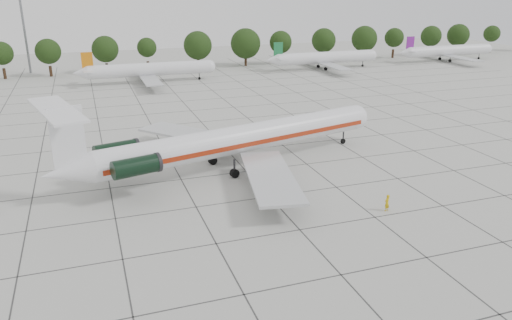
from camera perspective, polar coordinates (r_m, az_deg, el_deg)
The scene contains 9 objects.
ground at distance 53.50m, azimuth 1.56°, elevation -4.22°, with size 260.00×260.00×0.00m, color #B7B7AF.
apron_joints at distance 66.78m, azimuth -2.96°, elevation 0.73°, with size 170.00×170.00×0.02m, color #383838.
main_airliner at distance 59.98m, azimuth -3.30°, elevation 2.15°, with size 43.37×33.49×10.30m.
ground_crew at distance 51.64m, azimuth 14.74°, elevation -4.75°, with size 0.64×0.42×1.76m, color gold.
bg_airliner_c at distance 117.26m, azimuth -12.05°, elevation 10.05°, with size 28.24×27.20×7.40m.
bg_airliner_d at distance 134.69m, azimuth 7.90°, elevation 11.49°, with size 28.24×27.20×7.40m.
bg_airliner_e at distance 157.62m, azimuth 21.11°, elevation 11.57°, with size 28.24×27.20×7.40m.
tree_line at distance 131.80m, azimuth -16.85°, elevation 12.03°, with size 249.86×8.44×10.22m.
floodlight_mast at distance 138.51m, azimuth -25.18°, elevation 14.85°, with size 1.60×1.60×25.45m.
Camera 1 is at (-17.35, -45.74, 21.67)m, focal length 35.00 mm.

